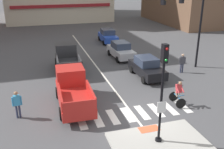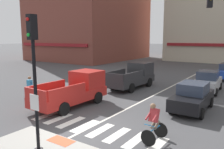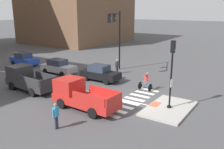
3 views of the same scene
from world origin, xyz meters
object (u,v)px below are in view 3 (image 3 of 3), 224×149
(cyclist, at_px, (146,81))
(pedestrian_at_curb_left, at_px, (56,114))
(pickup_truck_charcoal_westbound_far, at_px, (27,79))
(pickup_truck_red_westbound_near, at_px, (81,95))
(traffic_light_mast, at_px, (117,31))
(pedestrian_waiting_far_side, at_px, (117,65))
(car_black_eastbound_mid, at_px, (100,73))
(signal_pole, at_px, (172,68))
(car_blue_eastbound_distant, at_px, (24,59))
(car_silver_eastbound_far, at_px, (58,67))

(cyclist, distance_m, pedestrian_at_curb_left, 9.75)
(pickup_truck_charcoal_westbound_far, xyz_separation_m, cyclist, (5.79, -8.93, -0.11))
(pedestrian_at_curb_left, bearing_deg, pickup_truck_red_westbound_near, 15.70)
(traffic_light_mast, xyz_separation_m, pedestrian_waiting_far_side, (-0.57, -0.44, -3.79))
(pickup_truck_charcoal_westbound_far, relative_size, cyclist, 3.09)
(car_black_eastbound_mid, bearing_deg, signal_pole, -110.17)
(traffic_light_mast, distance_m, car_black_eastbound_mid, 5.55)
(car_blue_eastbound_distant, relative_size, pickup_truck_charcoal_westbound_far, 0.80)
(car_blue_eastbound_distant, height_order, cyclist, cyclist)
(car_silver_eastbound_far, bearing_deg, pickup_truck_red_westbound_near, -125.43)
(signal_pole, distance_m, car_silver_eastbound_far, 14.68)
(pedestrian_at_curb_left, xyz_separation_m, pedestrian_waiting_far_side, (13.10, 4.03, 0.00))
(signal_pole, height_order, pedestrian_waiting_far_side, signal_pole)
(car_silver_eastbound_far, bearing_deg, pedestrian_waiting_far_side, -57.13)
(pickup_truck_charcoal_westbound_far, distance_m, cyclist, 10.64)
(car_blue_eastbound_distant, height_order, pedestrian_at_curb_left, pedestrian_at_curb_left)
(traffic_light_mast, xyz_separation_m, car_blue_eastbound_distant, (-3.58, 12.01, -3.96))
(pickup_truck_red_westbound_near, bearing_deg, traffic_light_mast, 18.84)
(traffic_light_mast, relative_size, cyclist, 4.10)
(car_black_eastbound_mid, relative_size, car_silver_eastbound_far, 0.99)
(traffic_light_mast, height_order, car_black_eastbound_mid, traffic_light_mast)
(traffic_light_mast, bearing_deg, pickup_truck_charcoal_westbound_far, 161.73)
(car_blue_eastbound_distant, bearing_deg, signal_pole, -99.23)
(pedestrian_at_curb_left, bearing_deg, car_silver_eastbound_far, 45.31)
(pickup_truck_red_westbound_near, bearing_deg, pedestrian_waiting_far_side, 17.56)
(traffic_light_mast, relative_size, pedestrian_waiting_far_side, 4.12)
(signal_pole, xyz_separation_m, car_blue_eastbound_distant, (3.43, 21.09, -2.27))
(pickup_truck_charcoal_westbound_far, height_order, pedestrian_at_curb_left, pickup_truck_charcoal_westbound_far)
(cyclist, xyz_separation_m, pedestrian_waiting_far_side, (3.43, 5.26, 0.11))
(signal_pole, distance_m, car_blue_eastbound_distant, 21.49)
(car_silver_eastbound_far, height_order, pedestrian_waiting_far_side, pedestrian_waiting_far_side)
(pickup_truck_red_westbound_near, height_order, pedestrian_at_curb_left, pickup_truck_red_westbound_near)
(pickup_truck_charcoal_westbound_far, distance_m, pedestrian_at_curb_left, 8.62)
(car_blue_eastbound_distant, bearing_deg, car_black_eastbound_mid, -91.23)
(car_black_eastbound_mid, distance_m, pedestrian_at_curb_left, 10.60)
(car_blue_eastbound_distant, distance_m, pedestrian_at_curb_left, 19.32)
(signal_pole, xyz_separation_m, car_silver_eastbound_far, (2.84, 14.22, -2.27))
(traffic_light_mast, bearing_deg, pickup_truck_red_westbound_near, -161.16)
(car_black_eastbound_mid, bearing_deg, pickup_truck_charcoal_westbound_far, 148.01)
(traffic_light_mast, height_order, pedestrian_at_curb_left, traffic_light_mast)
(car_black_eastbound_mid, relative_size, cyclist, 2.45)
(car_blue_eastbound_distant, height_order, pedestrian_waiting_far_side, pedestrian_waiting_far_side)
(pickup_truck_red_westbound_near, bearing_deg, pickup_truck_charcoal_westbound_far, 85.41)
(pedestrian_at_curb_left, bearing_deg, pedestrian_waiting_far_side, 17.09)
(car_silver_eastbound_far, distance_m, cyclist, 10.84)
(pickup_truck_red_westbound_near, xyz_separation_m, pedestrian_waiting_far_side, (9.77, 3.09, 0.00))
(car_blue_eastbound_distant, distance_m, pedestrian_waiting_far_side, 12.81)
(car_black_eastbound_mid, xyz_separation_m, cyclist, (-0.15, -5.22, 0.06))
(cyclist, distance_m, pedestrian_waiting_far_side, 6.28)
(car_black_eastbound_mid, height_order, pickup_truck_charcoal_westbound_far, pickup_truck_charcoal_westbound_far)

